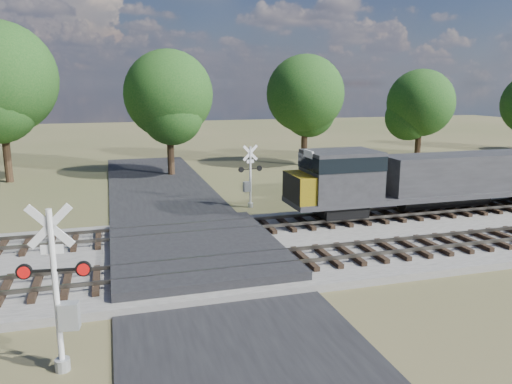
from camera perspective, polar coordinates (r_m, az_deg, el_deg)
name	(u,v)px	position (r m, az deg, el deg)	size (l,w,h in m)	color
ground	(198,261)	(21.25, -6.69, -7.80)	(160.00, 160.00, 0.00)	#424C28
ballast_bed	(401,234)	(25.18, 16.19, -4.64)	(140.00, 10.00, 0.30)	gray
road	(198,260)	(21.24, -6.69, -7.70)	(7.00, 60.00, 0.08)	black
crossing_panel	(195,250)	(21.61, -6.94, -6.58)	(7.00, 9.00, 0.62)	#262628
track_near	(284,260)	(20.02, 3.20, -7.76)	(140.00, 2.60, 0.33)	black
track_far	(250,226)	(24.55, -0.71, -3.93)	(140.00, 2.60, 0.33)	black
crossing_signal_near	(61,304)	(13.75, -21.41, -11.81)	(1.79, 0.43, 4.45)	silver
crossing_signal_far	(249,182)	(29.59, -0.79, 1.18)	(1.51, 0.37, 3.77)	silver
equipment_shed	(360,179)	(32.49, 11.77, 1.48)	(4.12, 4.12, 2.61)	#43291D
treeline	(158,93)	(40.29, -11.10, 11.10)	(81.13, 11.53, 11.75)	black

